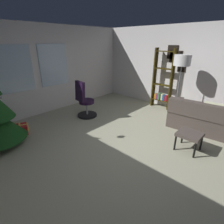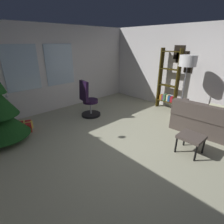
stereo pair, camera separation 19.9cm
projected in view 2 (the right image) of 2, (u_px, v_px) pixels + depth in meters
name	position (u px, v px, depth m)	size (l,w,h in m)	color
ground_plane	(135.00, 150.00, 3.62)	(5.51, 6.39, 0.10)	#A4A388
wall_back_with_windows	(55.00, 69.00, 5.30)	(5.51, 0.12, 2.53)	silver
wall_right_with_frames	(201.00, 71.00, 4.90)	(0.12, 6.39, 2.53)	silver
couch	(221.00, 123.00, 4.08)	(1.69, 1.84, 0.79)	#4A403A
footstool	(191.00, 138.00, 3.34)	(0.42, 0.44, 0.38)	#4A403A
gift_box_red	(25.00, 127.00, 4.26)	(0.39, 0.39, 0.22)	red
gift_box_gold	(24.00, 126.00, 4.31)	(0.41, 0.41, 0.21)	gold
office_chair	(89.00, 103.00, 5.01)	(0.56, 0.56, 1.06)	black
bookshelf	(168.00, 84.00, 5.45)	(0.18, 0.64, 1.88)	#342909
floor_lamp	(187.00, 64.00, 4.45)	(0.43, 0.43, 1.74)	slate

